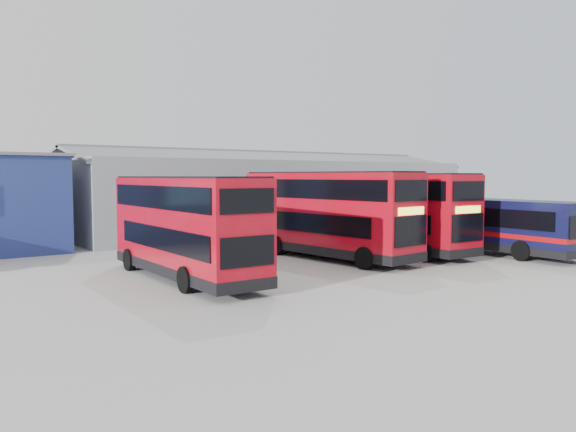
# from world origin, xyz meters

# --- Properties ---
(ground_plane) EXTENTS (120.00, 120.00, 0.00)m
(ground_plane) POSITION_xyz_m (0.00, 0.00, 0.00)
(ground_plane) COLOR #A3A39E
(ground_plane) RESTS_ON ground
(maintenance_shed) EXTENTS (30.50, 12.00, 5.89)m
(maintenance_shed) POSITION_xyz_m (8.00, 20.00, 2.60)
(maintenance_shed) COLOR gray
(maintenance_shed) RESTS_ON ground
(double_decker_left) EXTENTS (2.53, 9.42, 3.96)m
(double_decker_left) POSITION_xyz_m (-6.55, 4.08, 1.97)
(double_decker_left) COLOR #A70917
(double_decker_left) RESTS_ON ground
(double_decker_centre) EXTENTS (3.17, 10.04, 4.18)m
(double_decker_centre) POSITION_xyz_m (1.45, 5.13, 2.08)
(double_decker_centre) COLOR #A70917
(double_decker_centre) RESTS_ON ground
(double_decker_right) EXTENTS (2.84, 9.81, 4.10)m
(double_decker_right) POSITION_xyz_m (5.52, 4.77, 2.04)
(double_decker_right) COLOR #A70917
(double_decker_right) RESTS_ON ground
(single_decker_blue) EXTENTS (3.05, 10.38, 2.78)m
(single_decker_blue) POSITION_xyz_m (9.52, 1.88, 1.38)
(single_decker_blue) COLOR black
(single_decker_blue) RESTS_ON ground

